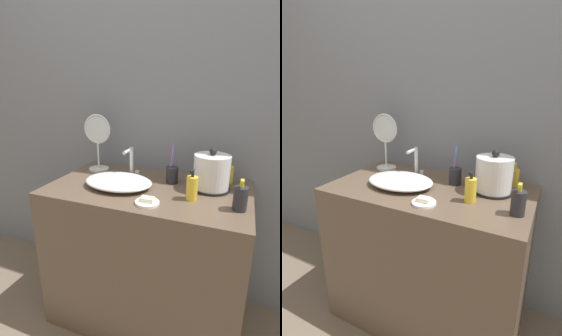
{
  "view_description": "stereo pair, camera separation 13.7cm",
  "coord_description": "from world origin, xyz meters",
  "views": [
    {
      "loc": [
        0.44,
        -0.92,
        1.34
      ],
      "look_at": [
        -0.04,
        0.3,
        0.93
      ],
      "focal_mm": 28.0,
      "sensor_mm": 36.0,
      "label": 1
    },
    {
      "loc": [
        0.57,
        -0.86,
        1.34
      ],
      "look_at": [
        -0.04,
        0.3,
        0.93
      ],
      "focal_mm": 28.0,
      "sensor_mm": 36.0,
      "label": 2
    }
  ],
  "objects": [
    {
      "name": "lotion_bottle",
      "position": [
        0.39,
        0.53,
        0.88
      ],
      "size": [
        0.05,
        0.05,
        0.13
      ],
      "color": "gold",
      "rests_on": "vanity_counter"
    },
    {
      "name": "shampoo_bottle",
      "position": [
        0.46,
        0.19,
        0.88
      ],
      "size": [
        0.06,
        0.06,
        0.14
      ],
      "color": "#28282D",
      "rests_on": "vanity_counter"
    },
    {
      "name": "vanity_counter",
      "position": [
        0.0,
        0.3,
        0.41
      ],
      "size": [
        1.05,
        0.6,
        0.83
      ],
      "color": "brown",
      "rests_on": "ground_plane"
    },
    {
      "name": "wall_back",
      "position": [
        0.0,
        0.62,
        1.3
      ],
      "size": [
        6.0,
        0.04,
        2.6
      ],
      "color": "slate",
      "rests_on": "ground_plane"
    },
    {
      "name": "soap_dish",
      "position": [
        0.07,
        0.11,
        0.84
      ],
      "size": [
        0.11,
        0.11,
        0.03
      ],
      "color": "white",
      "rests_on": "vanity_counter"
    },
    {
      "name": "mouthwash_bottle",
      "position": [
        0.25,
        0.23,
        0.89
      ],
      "size": [
        0.05,
        0.05,
        0.15
      ],
      "color": "gold",
      "rests_on": "vanity_counter"
    },
    {
      "name": "toothbrush_cup",
      "position": [
        0.1,
        0.41,
        0.88
      ],
      "size": [
        0.07,
        0.07,
        0.21
      ],
      "color": "#232328",
      "rests_on": "vanity_counter"
    },
    {
      "name": "electric_kettle",
      "position": [
        0.31,
        0.39,
        0.91
      ],
      "size": [
        0.2,
        0.2,
        0.22
      ],
      "color": "black",
      "rests_on": "vanity_counter"
    },
    {
      "name": "vanity_mirror",
      "position": [
        -0.39,
        0.47,
        1.02
      ],
      "size": [
        0.18,
        0.13,
        0.35
      ],
      "color": "silver",
      "rests_on": "vanity_counter"
    },
    {
      "name": "faucet",
      "position": [
        -0.14,
        0.41,
        0.92
      ],
      "size": [
        0.06,
        0.11,
        0.17
      ],
      "color": "silver",
      "rests_on": "vanity_counter"
    },
    {
      "name": "sink_basin",
      "position": [
        -0.15,
        0.25,
        0.86
      ],
      "size": [
        0.37,
        0.27,
        0.06
      ],
      "color": "white",
      "rests_on": "vanity_counter"
    }
  ]
}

